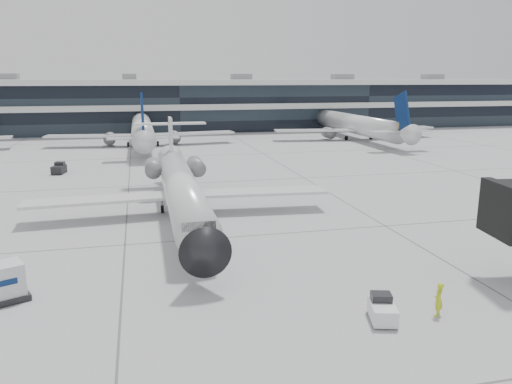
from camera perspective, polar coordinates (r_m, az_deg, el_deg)
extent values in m
plane|color=#98979A|center=(37.37, 0.80, -4.92)|extent=(220.00, 220.00, 0.00)
cube|color=black|center=(117.01, -9.13, 9.57)|extent=(170.00, 22.00, 10.00)
cylinder|color=silver|center=(41.61, -8.48, 0.25)|extent=(3.06, 25.37, 2.85)
cone|color=black|center=(28.01, -6.17, -5.93)|extent=(2.88, 2.98, 2.85)
cone|color=silver|center=(55.64, -9.66, 3.72)|extent=(2.74, 3.40, 2.71)
cube|color=silver|center=(42.88, -17.73, -0.87)|extent=(11.76, 3.46, 0.23)
cube|color=silver|center=(43.81, 0.43, 0.04)|extent=(11.80, 3.64, 0.23)
cylinder|color=slate|center=(49.93, -11.70, 2.72)|extent=(1.61, 3.60, 1.58)
cylinder|color=slate|center=(50.18, -6.87, 2.95)|extent=(1.61, 3.60, 1.58)
cube|color=silver|center=(54.71, -9.71, 5.91)|extent=(0.32, 2.75, 4.75)
cube|color=silver|center=(54.96, -9.80, 7.71)|extent=(7.62, 1.75, 0.17)
cylinder|color=black|center=(32.59, -6.94, -7.19)|extent=(0.19, 0.59, 0.59)
cylinder|color=black|center=(44.07, -10.66, -1.92)|extent=(0.26, 0.68, 0.68)
cylinder|color=black|center=(44.28, -6.56, -1.71)|extent=(0.26, 0.68, 0.68)
imported|color=#BCDD17|center=(26.50, 20.13, -11.44)|extent=(0.74, 0.73, 1.73)
cube|color=white|center=(25.35, 14.25, -13.12)|extent=(1.61, 2.16, 0.79)
cube|color=black|center=(25.52, 14.11, -11.63)|extent=(1.14, 1.02, 0.44)
cylinder|color=black|center=(26.00, 12.83, -13.06)|extent=(0.25, 0.41, 0.38)
cylinder|color=black|center=(26.19, 14.95, -12.98)|extent=(0.25, 0.41, 0.38)
cylinder|color=black|center=(24.77, 13.43, -14.46)|extent=(0.25, 0.41, 0.38)
cylinder|color=black|center=(24.97, 15.66, -14.36)|extent=(0.25, 0.41, 0.38)
cube|color=black|center=(29.84, -26.94, -10.71)|extent=(2.95, 2.64, 0.30)
cube|color=silver|center=(29.48, -27.14, -8.94)|extent=(2.58, 2.32, 1.69)
cone|color=orange|center=(42.41, -9.20, -2.50)|extent=(0.39, 0.39, 0.61)
cube|color=orange|center=(42.48, -9.19, -2.87)|extent=(0.52, 0.52, 0.03)
cube|color=black|center=(65.67, -21.60, 2.43)|extent=(1.68, 2.39, 0.89)
cube|color=black|center=(66.03, -21.50, 3.02)|extent=(1.24, 1.08, 0.50)
cylinder|color=black|center=(66.64, -21.80, 2.27)|extent=(0.26, 0.46, 0.44)
cylinder|color=black|center=(66.28, -20.91, 2.29)|extent=(0.26, 0.46, 0.44)
cylinder|color=black|center=(65.17, -22.25, 2.01)|extent=(0.26, 0.46, 0.44)
cylinder|color=black|center=(64.81, -21.35, 2.03)|extent=(0.26, 0.46, 0.44)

